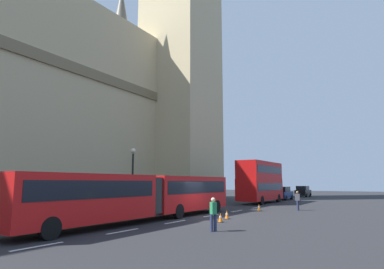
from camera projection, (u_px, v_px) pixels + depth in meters
name	position (u px, v px, depth m)	size (l,w,h in m)	color
ground_plane	(203.00, 217.00, 22.96)	(160.00, 160.00, 0.00)	#262628
lane_centre_marking	(175.00, 222.00, 20.12)	(29.80, 0.16, 0.01)	silver
articulated_bus	(145.00, 193.00, 20.91)	(18.54, 2.54, 2.90)	red
double_decker_bus	(261.00, 180.00, 38.76)	(9.31, 2.54, 4.90)	#B20F0F
sedan_lead	(283.00, 193.00, 45.84)	(4.40, 1.86, 1.85)	navy
sedan_trailing	(303.00, 191.00, 55.32)	(4.40, 1.86, 1.85)	black
traffic_cone_west	(220.00, 218.00, 20.02)	(0.36, 0.36, 0.58)	black
traffic_cone_middle	(227.00, 215.00, 21.78)	(0.36, 0.36, 0.58)	black
traffic_cone_east	(259.00, 208.00, 28.03)	(0.36, 0.36, 0.58)	black
street_lamp	(133.00, 175.00, 26.55)	(0.44, 0.44, 5.27)	black
pedestrian_near_cones	(213.00, 213.00, 16.35)	(0.44, 0.46, 1.69)	#262D4C
pedestrian_by_kerb	(298.00, 200.00, 28.55)	(0.36, 0.42, 1.69)	#262D4C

